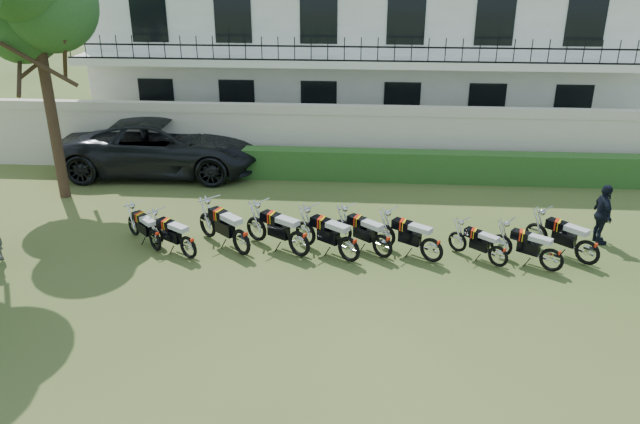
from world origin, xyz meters
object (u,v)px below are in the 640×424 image
object	(u,v)px
motorcycle_3	(299,238)
motorcycle_8	(552,254)
motorcycle_1	(188,242)
motorcycle_2	(241,236)
motorcycle_4	(349,243)
officer_5	(603,214)
motorcycle_5	(383,241)
motorcycle_6	(432,244)
motorcycle_9	(588,247)
motorcycle_7	(499,251)
motorcycle_0	(155,235)
suv	(163,146)

from	to	relation	value
motorcycle_3	motorcycle_8	distance (m)	6.03
motorcycle_1	motorcycle_2	distance (m)	1.30
motorcycle_4	officer_5	distance (m)	6.64
motorcycle_5	motorcycle_8	size ratio (longest dim) A/B	0.99
motorcycle_6	motorcycle_9	xyz separation A→B (m)	(3.72, 0.13, 0.00)
motorcycle_2	motorcycle_5	size ratio (longest dim) A/B	1.07
motorcycle_1	motorcycle_4	xyz separation A→B (m)	(3.94, 0.11, 0.05)
motorcycle_5	motorcycle_4	bearing A→B (deg)	148.35
motorcycle_4	motorcycle_7	distance (m)	3.58
motorcycle_0	motorcycle_1	xyz separation A→B (m)	(0.95, -0.37, 0.02)
suv	motorcycle_4	bearing A→B (deg)	-135.83
officer_5	motorcycle_5	bearing A→B (deg)	100.42
motorcycle_4	motorcycle_1	bearing A→B (deg)	128.03
motorcycle_3	motorcycle_7	xyz separation A→B (m)	(4.81, -0.19, -0.11)
motorcycle_5	motorcycle_0	bearing A→B (deg)	130.16
motorcycle_1	motorcycle_4	bearing A→B (deg)	-54.25
motorcycle_0	motorcycle_8	xyz separation A→B (m)	(9.67, -0.40, 0.02)
motorcycle_4	motorcycle_5	distance (m)	0.86
motorcycle_2	suv	xyz separation A→B (m)	(-3.80, 6.05, 0.39)
motorcycle_0	motorcycle_6	size ratio (longest dim) A/B	0.78
motorcycle_7	motorcycle_4	bearing A→B (deg)	131.09
motorcycle_7	suv	bearing A→B (deg)	99.18
suv	motorcycle_5	bearing A→B (deg)	-131.20
motorcycle_2	motorcycle_8	size ratio (longest dim) A/B	1.06
motorcycle_0	motorcycle_9	distance (m)	10.62
motorcycle_1	motorcycle_4	world-z (taller)	motorcycle_4
motorcycle_6	suv	bearing A→B (deg)	88.35
motorcycle_8	motorcycle_9	distance (m)	1.03
motorcycle_5	suv	distance (m)	9.42
motorcycle_8	officer_5	size ratio (longest dim) A/B	0.97
motorcycle_9	motorcycle_2	bearing A→B (deg)	134.69
motorcycle_4	motorcycle_6	bearing A→B (deg)	-49.85
suv	officer_5	size ratio (longest dim) A/B	4.12
motorcycle_4	motorcycle_6	world-z (taller)	motorcycle_4
motorcycle_3	motorcycle_5	bearing A→B (deg)	-54.36
motorcycle_1	suv	size ratio (longest dim) A/B	0.24
motorcycle_0	motorcycle_3	xyz separation A→B (m)	(3.65, -0.06, 0.09)
motorcycle_6	officer_5	xyz separation A→B (m)	(4.44, 1.44, 0.31)
motorcycle_6	motorcycle_7	size ratio (longest dim) A/B	1.28
motorcycle_1	motorcycle_7	xyz separation A→B (m)	(7.51, 0.13, -0.04)
motorcycle_4	motorcycle_7	size ratio (longest dim) A/B	1.30
officer_5	suv	bearing A→B (deg)	67.60
motorcycle_3	motorcycle_8	size ratio (longest dim) A/B	1.16
motorcycle_0	motorcycle_2	size ratio (longest dim) A/B	0.79
motorcycle_1	motorcycle_8	xyz separation A→B (m)	(8.72, -0.03, -0.00)
motorcycle_3	motorcycle_7	bearing A→B (deg)	-58.53
motorcycle_7	motorcycle_2	bearing A→B (deg)	129.43
motorcycle_5	motorcycle_6	xyz separation A→B (m)	(1.19, -0.14, 0.01)
motorcycle_4	officer_5	world-z (taller)	officer_5
motorcycle_6	suv	size ratio (longest dim) A/B	0.25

